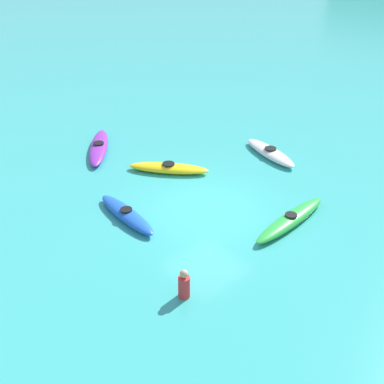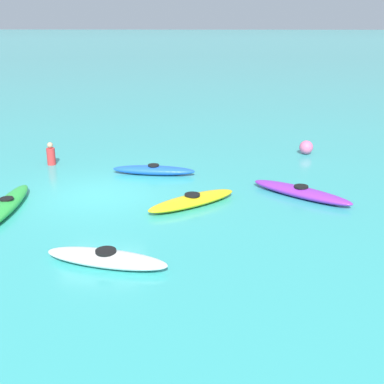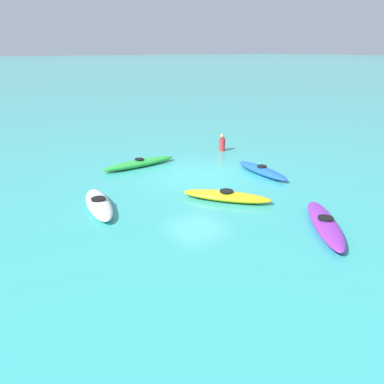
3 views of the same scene
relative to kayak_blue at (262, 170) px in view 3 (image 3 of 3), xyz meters
name	(u,v)px [view 3 (image 3 of 3)]	position (x,y,z in m)	size (l,w,h in m)	color
ground_plane	(197,175)	(1.44, 2.30, -0.16)	(600.00, 600.00, 0.00)	#38ADA8
kayak_blue	(262,170)	(0.00, 0.00, 0.00)	(3.03, 0.83, 0.37)	blue
kayak_green	(139,163)	(3.85, 3.73, 0.00)	(0.87, 3.61, 0.37)	green
kayak_yellow	(226,196)	(-1.54, 3.12, 0.00)	(2.86, 2.51, 0.37)	yellow
kayak_purple	(325,224)	(-4.91, 2.18, 0.00)	(3.13, 2.69, 0.37)	purple
kayak_white	(99,204)	(0.23, 7.03, 0.00)	(3.02, 1.36, 0.37)	white
person_near_shore	(222,143)	(4.08, -1.11, 0.22)	(0.44, 0.44, 0.88)	red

